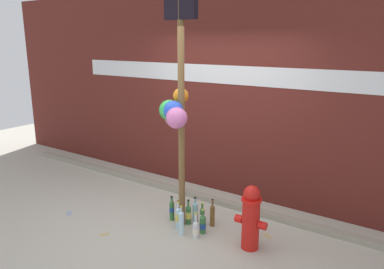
# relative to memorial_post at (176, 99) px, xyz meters

# --- Properties ---
(ground_plane) EXTENTS (14.00, 14.00, 0.00)m
(ground_plane) POSITION_rel_memorial_post_xyz_m (-0.10, -0.20, -1.66)
(ground_plane) COLOR #ADA899
(building_wall) EXTENTS (10.00, 0.21, 3.14)m
(building_wall) POSITION_rel_memorial_post_xyz_m (-0.10, 1.42, -0.09)
(building_wall) COLOR #561E19
(building_wall) RESTS_ON ground_plane
(curb_strip) EXTENTS (8.00, 0.12, 0.08)m
(curb_strip) POSITION_rel_memorial_post_xyz_m (-0.10, 0.88, -1.62)
(curb_strip) COLOR gray
(curb_strip) RESTS_ON ground_plane
(memorial_post) EXTENTS (0.47, 0.51, 2.93)m
(memorial_post) POSITION_rel_memorial_post_xyz_m (0.00, 0.00, 0.00)
(memorial_post) COLOR brown
(memorial_post) RESTS_ON ground_plane
(fire_hydrant) EXTENTS (0.38, 0.23, 0.77)m
(fire_hydrant) POSITION_rel_memorial_post_xyz_m (1.02, 0.04, -1.28)
(fire_hydrant) COLOR red
(fire_hydrant) RESTS_ON ground_plane
(bottle_0) EXTENTS (0.07, 0.07, 0.35)m
(bottle_0) POSITION_rel_memorial_post_xyz_m (0.13, 0.21, -1.51)
(bottle_0) COLOR #93CCE0
(bottle_0) RESTS_ON ground_plane
(bottle_1) EXTENTS (0.06, 0.06, 0.31)m
(bottle_1) POSITION_rel_memorial_post_xyz_m (0.26, 0.19, -1.54)
(bottle_1) COLOR #337038
(bottle_1) RESTS_ON ground_plane
(bottle_2) EXTENTS (0.07, 0.07, 0.33)m
(bottle_2) POSITION_rel_memorial_post_xyz_m (0.37, -0.13, -1.55)
(bottle_2) COLOR silver
(bottle_2) RESTS_ON ground_plane
(bottle_3) EXTENTS (0.08, 0.08, 0.41)m
(bottle_3) POSITION_rel_memorial_post_xyz_m (-0.07, 0.15, -1.50)
(bottle_3) COLOR brown
(bottle_3) RESTS_ON ground_plane
(bottle_4) EXTENTS (0.06, 0.06, 0.34)m
(bottle_4) POSITION_rel_memorial_post_xyz_m (-0.15, 0.08, -1.52)
(bottle_4) COLOR #337038
(bottle_4) RESTS_ON ground_plane
(bottle_5) EXTENTS (0.07, 0.07, 0.34)m
(bottle_5) POSITION_rel_memorial_post_xyz_m (0.09, 0.11, -1.53)
(bottle_5) COLOR #337038
(bottle_5) RESTS_ON ground_plane
(bottle_6) EXTENTS (0.07, 0.07, 0.38)m
(bottle_6) POSITION_rel_memorial_post_xyz_m (0.18, -0.16, -1.50)
(bottle_6) COLOR #B2DBEA
(bottle_6) RESTS_ON ground_plane
(bottle_7) EXTENTS (0.07, 0.07, 0.37)m
(bottle_7) POSITION_rel_memorial_post_xyz_m (0.06, -0.07, -1.51)
(bottle_7) COLOR #B2DBEA
(bottle_7) RESTS_ON ground_plane
(bottle_8) EXTENTS (0.06, 0.06, 0.37)m
(bottle_8) POSITION_rel_memorial_post_xyz_m (0.38, 0.24, -1.51)
(bottle_8) COLOR brown
(bottle_8) RESTS_ON ground_plane
(bottle_9) EXTENTS (0.08, 0.08, 0.32)m
(bottle_9) POSITION_rel_memorial_post_xyz_m (0.38, 0.02, -1.54)
(bottle_9) COLOR #337038
(bottle_9) RESTS_ON ground_plane
(litter_0) EXTENTS (0.15, 0.12, 0.01)m
(litter_0) POSITION_rel_memorial_post_xyz_m (1.08, 0.40, -1.66)
(litter_0) COLOR tan
(litter_0) RESTS_ON ground_plane
(litter_1) EXTENTS (0.12, 0.13, 0.01)m
(litter_1) POSITION_rel_memorial_post_xyz_m (-0.60, -0.71, -1.66)
(litter_1) COLOR tan
(litter_1) RESTS_ON ground_plane
(litter_2) EXTENTS (0.16, 0.14, 0.01)m
(litter_2) POSITION_rel_memorial_post_xyz_m (-1.45, -0.58, -1.66)
(litter_2) COLOR #8C99B2
(litter_2) RESTS_ON ground_plane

